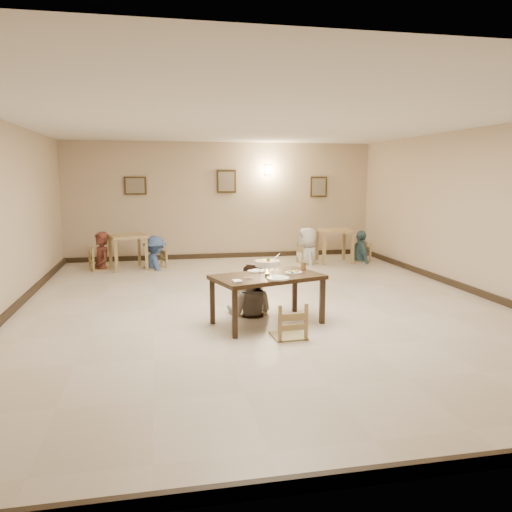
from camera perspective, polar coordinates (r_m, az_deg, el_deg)
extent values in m
plane|color=beige|center=(8.42, 0.71, -5.59)|extent=(10.00, 10.00, 0.00)
plane|color=silver|center=(8.19, 0.75, 15.16)|extent=(10.00, 10.00, 0.00)
plane|color=#C4AA8D|center=(13.09, -3.85, 6.31)|extent=(10.00, 0.00, 10.00)
plane|color=#C4AA8D|center=(3.47, 18.12, -1.93)|extent=(10.00, 0.00, 10.00)
plane|color=#C4AA8D|center=(9.81, 24.32, 4.59)|extent=(0.00, 10.00, 10.00)
cube|color=black|center=(13.21, -3.76, 0.05)|extent=(8.00, 0.06, 0.12)
cube|color=black|center=(4.02, 16.80, -22.44)|extent=(8.00, 0.06, 0.12)
cube|color=black|center=(8.54, -26.50, -5.94)|extent=(0.06, 10.00, 0.12)
cube|color=black|center=(9.99, 23.63, -3.66)|extent=(0.06, 10.00, 0.12)
cube|color=#332510|center=(12.94, -13.64, 7.82)|extent=(0.55, 0.03, 0.45)
cube|color=gray|center=(12.92, -13.64, 7.82)|extent=(0.45, 0.01, 0.37)
cube|color=#332510|center=(13.05, -3.41, 8.50)|extent=(0.50, 0.03, 0.60)
cube|color=gray|center=(13.03, -3.40, 8.50)|extent=(0.41, 0.01, 0.49)
cube|color=#332510|center=(13.62, 7.17, 7.84)|extent=(0.45, 0.03, 0.55)
cube|color=gray|center=(13.60, 7.20, 7.84)|extent=(0.37, 0.01, 0.45)
cube|color=#FFD88C|center=(13.25, 1.37, 9.82)|extent=(0.16, 0.05, 0.22)
cube|color=#332214|center=(7.21, 1.32, -2.44)|extent=(1.73, 1.28, 0.06)
cube|color=#332214|center=(6.66, -2.45, -6.64)|extent=(0.07, 0.07, 0.66)
cube|color=#332214|center=(7.37, 7.58, -5.16)|extent=(0.07, 0.07, 0.66)
cube|color=#332214|center=(7.31, -5.02, -5.22)|extent=(0.07, 0.07, 0.66)
cube|color=#332214|center=(7.96, 4.43, -4.02)|extent=(0.07, 0.07, 0.66)
cube|color=tan|center=(7.87, -0.49, -3.33)|extent=(0.45, 0.45, 0.05)
cube|color=tan|center=(6.69, 3.76, -5.73)|extent=(0.43, 0.43, 0.05)
imported|color=gray|center=(7.70, -0.70, -0.98)|extent=(0.93, 0.83, 1.58)
torus|color=silver|center=(7.12, 1.31, -1.16)|extent=(0.27, 0.27, 0.01)
cylinder|color=silver|center=(7.15, 1.30, -2.14)|extent=(0.07, 0.07, 0.04)
cone|color=#FFA526|center=(7.14, 1.30, -1.73)|extent=(0.04, 0.04, 0.06)
cylinder|color=white|center=(7.12, 1.31, -0.85)|extent=(0.34, 0.34, 0.08)
cylinder|color=#B7681A|center=(7.11, 1.31, -0.58)|extent=(0.30, 0.30, 0.02)
sphere|color=#2D7223|center=(7.10, 1.42, -0.42)|extent=(0.05, 0.05, 0.05)
cylinder|color=silver|center=(7.20, 2.23, -0.20)|extent=(0.16, 0.10, 0.11)
cylinder|color=silver|center=(7.22, 2.02, -1.61)|extent=(0.01, 0.01, 0.15)
cylinder|color=silver|center=(7.17, 0.37, -1.67)|extent=(0.01, 0.01, 0.15)
cylinder|color=silver|center=(7.02, 1.52, -1.91)|extent=(0.01, 0.01, 0.15)
cylinder|color=white|center=(7.46, 0.05, -1.74)|extent=(0.27, 0.27, 0.02)
ellipsoid|color=white|center=(7.46, 0.05, -1.69)|extent=(0.18, 0.15, 0.06)
cylinder|color=white|center=(6.94, 2.54, -2.56)|extent=(0.31, 0.31, 0.02)
ellipsoid|color=white|center=(6.94, 2.54, -2.50)|extent=(0.21, 0.17, 0.07)
cylinder|color=white|center=(7.36, 4.33, -1.91)|extent=(0.26, 0.26, 0.02)
sphere|color=#2D7223|center=(7.28, 4.17, -1.84)|extent=(0.04, 0.04, 0.04)
cylinder|color=white|center=(6.97, -0.87, -2.53)|extent=(0.10, 0.10, 0.02)
cylinder|color=maroon|center=(6.97, -0.87, -2.46)|extent=(0.08, 0.08, 0.01)
cube|color=white|center=(6.73, -2.17, -2.91)|extent=(0.12, 0.16, 0.03)
cube|color=silver|center=(6.81, -1.88, -2.80)|extent=(0.01, 0.16, 0.01)
cube|color=silver|center=(6.81, -1.65, -2.79)|extent=(0.01, 0.16, 0.01)
cylinder|color=white|center=(7.62, 5.45, -1.04)|extent=(0.08, 0.08, 0.15)
cylinder|color=orange|center=(7.62, 5.45, -1.16)|extent=(0.07, 0.07, 0.11)
cube|color=#A48755|center=(11.88, -14.47, 2.23)|extent=(0.99, 0.99, 0.06)
cube|color=#A48755|center=(11.53, -15.68, -0.03)|extent=(0.07, 0.07, 0.74)
cube|color=#A48755|center=(11.68, -12.40, 0.21)|extent=(0.07, 0.07, 0.74)
cube|color=#A48755|center=(12.20, -16.30, 0.42)|extent=(0.07, 0.07, 0.74)
cube|color=#A48755|center=(12.34, -13.19, 0.65)|extent=(0.07, 0.07, 0.74)
cube|color=#A48755|center=(12.58, 8.99, 2.90)|extent=(0.88, 0.88, 0.06)
cube|color=#A48755|center=(12.20, 7.81, 0.77)|extent=(0.07, 0.07, 0.77)
cube|color=#A48755|center=(12.40, 10.97, 0.83)|extent=(0.07, 0.07, 0.77)
cube|color=#A48755|center=(12.88, 6.99, 1.23)|extent=(0.07, 0.07, 0.77)
cube|color=#A48755|center=(13.07, 10.00, 1.27)|extent=(0.07, 0.07, 0.77)
cube|color=tan|center=(12.01, -17.32, 0.74)|extent=(0.48, 0.48, 0.05)
cube|color=tan|center=(11.87, -11.46, 0.75)|extent=(0.46, 0.46, 0.05)
cube|color=tan|center=(12.39, 5.92, 1.15)|extent=(0.44, 0.44, 0.05)
cube|color=tan|center=(12.87, 11.91, 1.24)|extent=(0.43, 0.43, 0.05)
imported|color=#5E2B22|center=(11.96, -17.41, 2.64)|extent=(0.64, 0.75, 1.75)
imported|color=#44639E|center=(11.83, -11.51, 2.27)|extent=(0.91, 1.13, 1.53)
imported|color=silver|center=(12.33, 5.96, 3.24)|extent=(0.61, 0.90, 1.77)
imported|color=slate|center=(12.82, 11.97, 2.87)|extent=(0.41, 0.93, 1.57)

